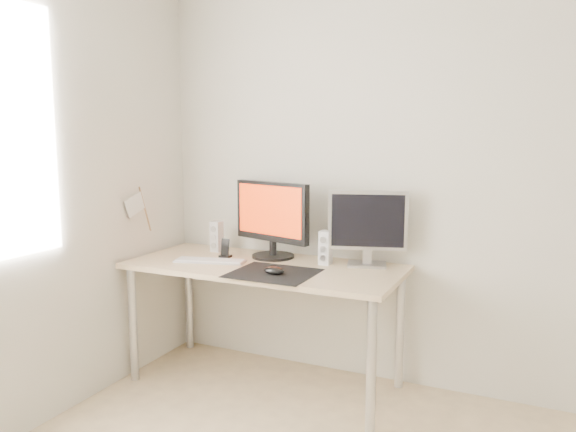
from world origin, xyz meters
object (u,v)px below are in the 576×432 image
(speaker_right, at_px, (325,248))
(keyboard, at_px, (210,261))
(second_monitor, at_px, (368,224))
(speaker_left, at_px, (217,236))
(desk, at_px, (264,277))
(main_monitor, at_px, (272,217))
(phone_dock, at_px, (225,252))
(mouse, at_px, (274,271))

(speaker_right, distance_m, keyboard, 0.69)
(second_monitor, height_order, speaker_left, second_monitor)
(desk, height_order, keyboard, keyboard)
(main_monitor, bearing_deg, phone_dock, -156.56)
(second_monitor, bearing_deg, keyboard, -160.93)
(main_monitor, height_order, speaker_left, main_monitor)
(speaker_left, bearing_deg, second_monitor, 1.31)
(mouse, bearing_deg, desk, 129.26)
(speaker_left, height_order, phone_dock, speaker_left)
(speaker_left, distance_m, speaker_right, 0.77)
(desk, bearing_deg, mouse, -50.74)
(desk, relative_size, second_monitor, 3.61)
(mouse, bearing_deg, second_monitor, 47.19)
(desk, height_order, speaker_left, speaker_left)
(speaker_left, bearing_deg, main_monitor, -2.52)
(desk, xyz_separation_m, second_monitor, (0.55, 0.22, 0.32))
(desk, height_order, main_monitor, main_monitor)
(speaker_right, relative_size, phone_dock, 1.67)
(mouse, xyz_separation_m, second_monitor, (0.39, 0.42, 0.22))
(mouse, bearing_deg, phone_dock, 150.39)
(speaker_left, bearing_deg, keyboard, -65.63)
(mouse, xyz_separation_m, main_monitor, (-0.20, 0.38, 0.23))
(second_monitor, bearing_deg, main_monitor, -176.05)
(second_monitor, height_order, speaker_right, second_monitor)
(second_monitor, xyz_separation_m, phone_dock, (-0.86, -0.16, -0.21))
(second_monitor, distance_m, speaker_left, 1.01)
(speaker_left, xyz_separation_m, keyboard, (0.13, -0.28, -0.09))
(mouse, bearing_deg, main_monitor, 117.98)
(desk, bearing_deg, keyboard, -165.74)
(mouse, distance_m, speaker_left, 0.73)
(desk, distance_m, main_monitor, 0.38)
(second_monitor, bearing_deg, desk, -158.27)
(second_monitor, bearing_deg, speaker_right, -163.17)
(speaker_right, bearing_deg, mouse, -114.46)
(speaker_right, height_order, keyboard, speaker_right)
(main_monitor, bearing_deg, desk, -77.99)
(phone_dock, bearing_deg, desk, -12.10)
(mouse, relative_size, speaker_right, 0.61)
(desk, distance_m, speaker_left, 0.52)
(main_monitor, bearing_deg, keyboard, -137.21)
(desk, xyz_separation_m, speaker_left, (-0.45, 0.20, 0.18))
(phone_dock, bearing_deg, speaker_right, 7.83)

